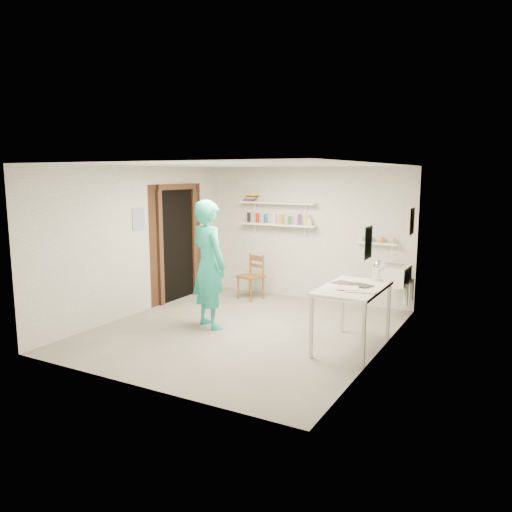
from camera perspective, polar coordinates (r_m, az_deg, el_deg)
The scene contains 27 objects.
floor at distance 7.44m, azimuth -1.50°, elevation -8.53°, with size 4.00×4.50×0.02m, color slate.
ceiling at distance 7.08m, azimuth -1.59°, elevation 10.45°, with size 4.00×4.50×0.02m, color silver.
wall_back at distance 9.17m, azimuth 5.62°, elevation 2.58°, with size 4.00×0.02×2.40m, color silver.
wall_front at distance 5.36m, azimuth -13.84°, elevation -2.46°, with size 4.00×0.02×2.40m, color silver.
wall_left at distance 8.35m, azimuth -13.54°, elevation 1.70°, with size 0.02×4.50×2.40m, color silver.
wall_right at distance 6.40m, azimuth 14.19°, elevation -0.59°, with size 0.02×4.50×2.40m, color silver.
doorway_recess at distance 9.16m, azimuth -8.99°, elevation 1.24°, with size 0.02×0.90×2.00m, color black.
corridor_box at distance 9.60m, azimuth -12.35°, elevation 1.81°, with size 1.40×1.50×2.10m, color brown.
door_lintel at distance 9.06m, azimuth -9.06°, elevation 7.82°, with size 0.06×1.05×0.10m, color brown.
door_jamb_near at distance 8.76m, azimuth -10.88°, elevation 0.83°, with size 0.06×0.10×2.00m, color brown.
door_jamb_far at distance 9.54m, azimuth -7.06°, elevation 1.61°, with size 0.06×0.10×2.00m, color brown.
shelf_lower at distance 9.24m, azimuth 2.46°, elevation 3.61°, with size 1.50×0.22×0.03m, color white.
shelf_upper at distance 9.21m, azimuth 2.48°, elevation 6.08°, with size 1.50×0.22×0.03m, color white.
ledge_shelf at distance 8.65m, azimuth 13.62°, elevation 1.43°, with size 0.70×0.14×0.03m, color white.
poster_left at distance 8.33m, azimuth -13.29°, elevation 4.12°, with size 0.01×0.28×0.36m, color #334C7F.
poster_right_a at distance 8.10m, azimuth 17.40°, elevation 3.80°, with size 0.01×0.34×0.42m, color #995933.
poster_right_b at distance 5.83m, azimuth 12.72°, elevation 1.51°, with size 0.01×0.30×0.38m, color #3F724C.
belfast_sink at distance 8.17m, azimuth 15.33°, elevation -2.08°, with size 0.48×0.60×0.30m, color white.
man at distance 7.42m, azimuth -5.39°, elevation -0.95°, with size 0.70×0.46×1.91m, color #24B89F.
wall_clock at distance 7.58m, azimuth -5.15°, elevation 1.71°, with size 0.34×0.34×0.04m, color beige.
wooden_chair at distance 9.13m, azimuth -0.62°, elevation -2.36°, with size 0.39×0.37×0.84m, color brown.
work_table at distance 6.70m, azimuth 10.91°, elevation -6.94°, with size 0.74×1.24×0.83m, color silver.
desk_lamp at distance 6.97m, azimuth 13.93°, elevation -1.06°, with size 0.16×0.16×0.16m, color silver.
spray_cans at distance 9.23m, azimuth 2.46°, elevation 4.23°, with size 1.29×0.06×0.17m.
book_stack at distance 9.47m, azimuth -0.58°, elevation 6.70°, with size 0.26×0.14×0.14m.
ledge_pots at distance 8.64m, azimuth 13.63°, elevation 1.82°, with size 0.48×0.07×0.09m.
papers at distance 6.59m, azimuth 11.02°, elevation -3.40°, with size 0.30×0.22×0.02m.
Camera 1 is at (3.58, -6.11, 2.27)m, focal length 35.00 mm.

